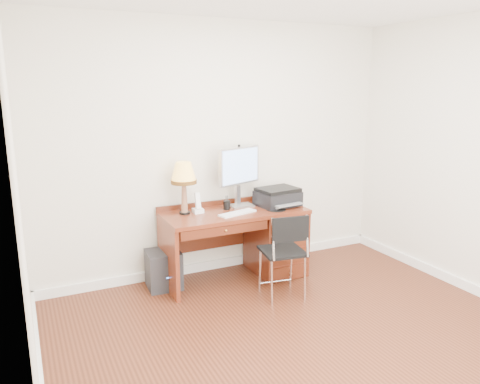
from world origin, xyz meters
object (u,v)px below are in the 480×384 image
phone (198,207)px  monitor (240,169)px  equipment_box (164,269)px  printer (278,197)px  desk (261,237)px  leg_lamp (184,176)px  chair (286,247)px

phone → monitor: bearing=6.6°
phone → equipment_box: bearing=176.9°
printer → monitor: bearing=150.1°
equipment_box → desk: bearing=-1.5°
monitor → printer: (0.38, -0.16, -0.31)m
monitor → phone: bearing=168.9°
desk → leg_lamp: bearing=172.6°
leg_lamp → phone: leg_lamp is taller
desk → chair: chair is taller
desk → equipment_box: (-1.07, 0.10, -0.22)m
chair → equipment_box: size_ratio=2.19×
desk → monitor: (-0.18, 0.16, 0.74)m
leg_lamp → equipment_box: size_ratio=1.38×
phone → equipment_box: phone is taller
monitor → printer: 0.51m
equipment_box → monitor: bearing=7.6°
desk → printer: 0.48m
printer → leg_lamp: leg_lamp is taller
desk → chair: size_ratio=1.77×
phone → chair: (0.63, -0.71, -0.30)m
printer → phone: (-0.89, 0.09, -0.03)m
desk → monitor: monitor is taller
printer → equipment_box: size_ratio=1.22×
desk → equipment_box: size_ratio=3.88×
printer → phone: size_ratio=2.23×
leg_lamp → printer: bearing=-6.1°
leg_lamp → desk: bearing=-7.4°
leg_lamp → chair: (0.76, -0.74, -0.63)m
leg_lamp → chair: 1.23m
phone → chair: phone is taller
chair → equipment_box: 1.28m
monitor → leg_lamp: monitor is taller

